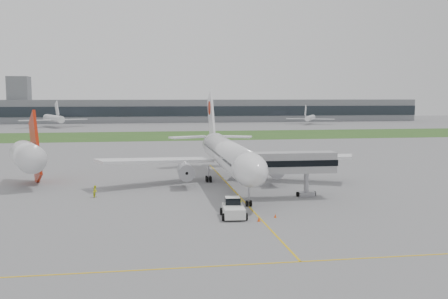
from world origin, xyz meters
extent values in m
plane|color=gray|center=(0.00, 0.00, 0.00)|extent=(600.00, 600.00, 0.00)
cube|color=#2A511E|center=(0.00, 120.00, 0.01)|extent=(600.00, 50.00, 0.02)
cube|color=slate|center=(0.00, 230.00, 7.00)|extent=(320.00, 22.00, 14.00)
cube|color=#1F262D|center=(0.00, 219.00, 7.00)|extent=(320.00, 0.60, 6.00)
cylinder|color=white|center=(0.00, 4.00, 5.60)|extent=(5.00, 38.00, 5.00)
ellipsoid|color=white|center=(0.00, -15.50, 5.60)|extent=(5.00, 11.00, 5.00)
cube|color=black|center=(0.00, -16.50, 6.50)|extent=(3.20, 1.54, 1.14)
cone|color=white|center=(0.00, 26.00, 6.40)|extent=(5.00, 10.53, 6.16)
cube|color=white|center=(-13.00, 6.00, 4.40)|extent=(22.13, 13.52, 1.70)
cube|color=white|center=(13.00, 6.00, 4.40)|extent=(22.13, 13.52, 1.70)
cylinder|color=#9A9AA0|center=(-8.00, 1.50, 3.00)|extent=(2.70, 5.20, 2.70)
cylinder|color=#9A9AA0|center=(8.00, 1.50, 3.00)|extent=(2.70, 5.20, 2.70)
cube|color=white|center=(0.00, 27.50, 11.50)|extent=(0.45, 10.90, 12.76)
cylinder|color=#AA1F09|center=(0.00, 28.50, 13.50)|extent=(0.60, 3.20, 3.20)
cube|color=white|center=(-5.00, 28.50, 6.80)|extent=(9.54, 6.34, 0.35)
cube|color=white|center=(5.00, 28.50, 6.80)|extent=(9.54, 6.34, 0.35)
cylinder|color=#9C9BA1|center=(0.00, -15.00, 1.55)|extent=(0.24, 0.24, 3.10)
cylinder|color=black|center=(-3.20, 7.00, 0.55)|extent=(1.40, 1.10, 1.10)
cylinder|color=black|center=(3.20, 7.00, 0.55)|extent=(1.40, 1.10, 1.10)
cube|color=silver|center=(-3.40, -21.31, 0.88)|extent=(3.10, 5.12, 1.32)
cube|color=silver|center=(-3.30, -20.00, 1.97)|extent=(2.10, 1.90, 1.10)
cube|color=black|center=(-3.30, -20.00, 2.03)|extent=(2.16, 1.95, 0.93)
cylinder|color=black|center=(-4.76, -19.56, 0.49)|extent=(0.46, 1.01, 0.99)
cylinder|color=black|center=(-1.80, -19.78, 0.49)|extent=(0.46, 1.01, 0.99)
cylinder|color=black|center=(-5.00, -22.84, 0.49)|extent=(0.46, 1.01, 0.99)
cylinder|color=black|center=(-2.04, -23.06, 0.49)|extent=(0.46, 1.01, 0.99)
cube|color=gray|center=(7.46, -9.60, 5.67)|extent=(15.32, 3.47, 3.27)
cube|color=black|center=(7.46, -9.60, 5.67)|extent=(15.54, 3.58, 0.98)
cube|color=gray|center=(0.35, -10.60, 5.67)|extent=(2.84, 3.71, 3.71)
cylinder|color=#9C9BA1|center=(10.74, -9.10, 2.07)|extent=(0.76, 0.76, 4.15)
cube|color=#9C9BA1|center=(10.74, -9.10, 0.38)|extent=(2.64, 1.56, 0.76)
cylinder|color=black|center=(9.32, -9.08, 0.38)|extent=(0.34, 0.77, 0.76)
cylinder|color=black|center=(12.15, -9.12, 0.38)|extent=(0.34, 0.77, 0.76)
cone|color=#FD510D|center=(-0.50, -23.89, 0.31)|extent=(0.45, 0.45, 0.61)
cone|color=#FD510D|center=(2.12, -22.23, 0.26)|extent=(0.37, 0.37, 0.51)
imported|color=#E6FC2A|center=(-1.95, -18.75, 0.87)|extent=(0.75, 0.74, 1.74)
imported|color=yellow|center=(-23.00, -4.57, 0.97)|extent=(0.97, 1.11, 1.93)
cube|color=#AA1F09|center=(-35.61, 12.64, 6.45)|extent=(4.47, 10.92, 14.41)
cylinder|color=white|center=(-35.61, 6.19, 5.59)|extent=(8.36, 11.79, 4.94)
camera|label=1|loc=(-14.81, -85.76, 16.19)|focal=40.00mm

